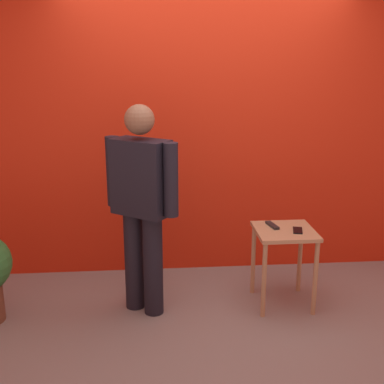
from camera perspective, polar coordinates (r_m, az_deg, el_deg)
ground_plane at (r=3.73m, az=3.50°, el=-15.96°), size 12.00×12.00×0.00m
back_wall_red at (r=4.41m, az=1.55°, el=8.51°), size 6.34×0.12×2.81m
standing_person at (r=3.68m, az=-5.87°, el=-0.95°), size 0.58×0.46×1.62m
side_table at (r=3.95m, az=10.68°, el=-5.96°), size 0.46×0.46×0.63m
cell_phone at (r=3.90m, az=12.20°, el=-4.38°), size 0.10×0.16×0.01m
tv_remote at (r=3.96m, az=9.32°, el=-3.84°), size 0.08×0.18×0.02m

